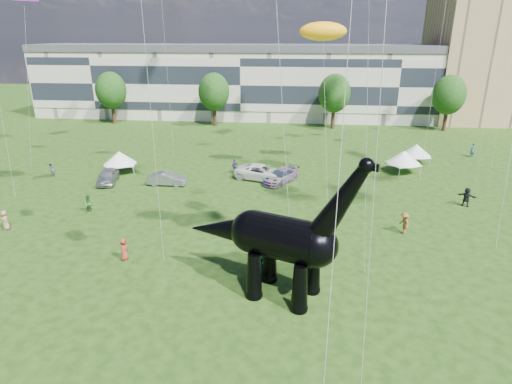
# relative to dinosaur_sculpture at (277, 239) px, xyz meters

# --- Properties ---
(ground) EXTENTS (220.00, 220.00, 0.00)m
(ground) POSITION_rel_dinosaur_sculpture_xyz_m (-1.51, -3.81, -3.64)
(ground) COLOR #16330C
(ground) RESTS_ON ground
(terrace_row) EXTENTS (78.00, 11.00, 12.00)m
(terrace_row) POSITION_rel_dinosaur_sculpture_xyz_m (-9.51, 58.19, 2.36)
(terrace_row) COLOR beige
(terrace_row) RESTS_ON ground
(tree_far_left) EXTENTS (5.20, 5.20, 9.44)m
(tree_far_left) POSITION_rel_dinosaur_sculpture_xyz_m (-31.51, 49.19, 2.65)
(tree_far_left) COLOR #382314
(tree_far_left) RESTS_ON ground
(tree_mid_left) EXTENTS (5.20, 5.20, 9.44)m
(tree_mid_left) POSITION_rel_dinosaur_sculpture_xyz_m (-13.51, 49.19, 2.65)
(tree_mid_left) COLOR #382314
(tree_mid_left) RESTS_ON ground
(tree_mid_right) EXTENTS (5.20, 5.20, 9.44)m
(tree_mid_right) POSITION_rel_dinosaur_sculpture_xyz_m (6.49, 49.19, 2.65)
(tree_mid_right) COLOR #382314
(tree_mid_right) RESTS_ON ground
(tree_far_right) EXTENTS (5.20, 5.20, 9.44)m
(tree_far_right) POSITION_rel_dinosaur_sculpture_xyz_m (24.49, 49.19, 2.65)
(tree_far_right) COLOR #382314
(tree_far_right) RESTS_ON ground
(dinosaur_sculpture) EXTENTS (11.56, 5.89, 9.64)m
(dinosaur_sculpture) POSITION_rel_dinosaur_sculpture_xyz_m (0.00, 0.00, 0.00)
(dinosaur_sculpture) COLOR black
(dinosaur_sculpture) RESTS_ON ground
(car_silver) EXTENTS (2.72, 4.75, 1.52)m
(car_silver) POSITION_rel_dinosaur_sculpture_xyz_m (-19.07, 18.66, -2.88)
(car_silver) COLOR #B1B0B5
(car_silver) RESTS_ON ground
(car_grey) EXTENTS (4.08, 1.45, 1.34)m
(car_grey) POSITION_rel_dinosaur_sculpture_xyz_m (-12.61, 18.63, -2.97)
(car_grey) COLOR slate
(car_grey) RESTS_ON ground
(car_white) EXTENTS (6.42, 4.28, 1.64)m
(car_white) POSITION_rel_dinosaur_sculpture_xyz_m (-2.85, 21.44, -2.82)
(car_white) COLOR white
(car_white) RESTS_ON ground
(car_dark) EXTENTS (4.22, 5.27, 1.43)m
(car_dark) POSITION_rel_dinosaur_sculpture_xyz_m (-0.76, 20.72, -2.93)
(car_dark) COLOR #595960
(car_dark) RESTS_ON ground
(gazebo_near) EXTENTS (4.85, 4.85, 2.59)m
(gazebo_near) POSITION_rel_dinosaur_sculpture_xyz_m (12.99, 25.62, -1.82)
(gazebo_near) COLOR white
(gazebo_near) RESTS_ON ground
(gazebo_far) EXTENTS (3.98, 3.98, 2.44)m
(gazebo_far) POSITION_rel_dinosaur_sculpture_xyz_m (15.26, 29.43, -1.93)
(gazebo_far) COLOR silver
(gazebo_far) RESTS_ON ground
(gazebo_left) EXTENTS (4.84, 4.84, 2.54)m
(gazebo_left) POSITION_rel_dinosaur_sculpture_xyz_m (-19.10, 22.11, -1.85)
(gazebo_left) COLOR white
(gazebo_left) RESTS_ON ground
(visitors) EXTENTS (50.28, 44.18, 1.87)m
(visitors) POSITION_rel_dinosaur_sculpture_xyz_m (-1.26, 10.65, -2.77)
(visitors) COLOR #37742E
(visitors) RESTS_ON ground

